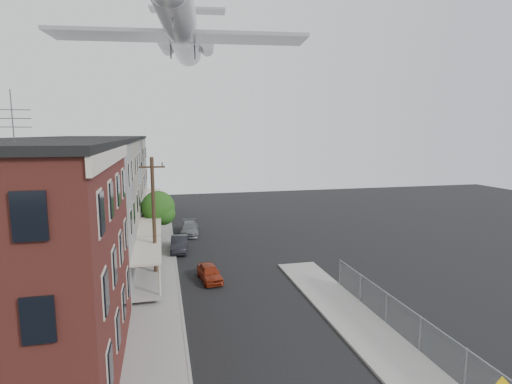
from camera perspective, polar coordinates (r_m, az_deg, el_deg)
sidewalk_left at (r=36.38m, az=-13.82°, el=-8.78°), size 3.00×62.00×0.12m
sidewalk_right at (r=22.44m, az=17.36°, el=-20.13°), size 3.00×26.00×0.12m
curb_left at (r=36.38m, az=-11.51°, el=-8.69°), size 0.15×62.00×0.14m
curb_right at (r=21.80m, az=13.86°, el=-20.86°), size 0.15×26.00×0.14m
row_house_a at (r=28.72m, az=-27.27°, el=-3.62°), size 11.98×7.00×10.30m
row_house_b at (r=35.44m, az=-24.62°, el=-1.33°), size 11.98×7.00×10.30m
row_house_c at (r=42.25m, az=-22.81°, el=0.22°), size 11.98×7.00×10.30m
row_house_d at (r=49.12m, az=-21.51°, el=1.34°), size 11.98×7.00×10.30m
row_house_e at (r=56.02m, az=-20.53°, el=2.19°), size 11.98×7.00×10.30m
chainlink_fence at (r=22.04m, az=22.40°, el=-18.21°), size 0.06×18.06×1.90m
utility_pole at (r=29.42m, az=-14.38°, el=-3.58°), size 1.80×0.26×9.00m
street_tree at (r=39.39m, az=-13.64°, el=-2.38°), size 3.22×3.20×5.20m
car_near at (r=29.78m, az=-6.64°, el=-11.38°), size 1.80×3.64×1.19m
car_mid at (r=37.24m, az=-10.90°, el=-7.29°), size 1.76×4.23×1.36m
car_far at (r=43.04m, az=-9.49°, el=-5.16°), size 2.16×4.65×1.31m
airplane at (r=38.84m, az=-10.52°, el=21.72°), size 21.70×24.78×7.13m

